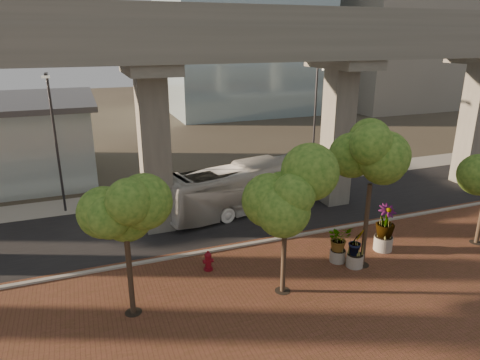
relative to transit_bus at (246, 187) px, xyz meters
name	(u,v)px	position (x,y,z in m)	size (l,w,h in m)	color
ground	(265,226)	(0.10, -2.81, -1.57)	(160.00, 160.00, 0.00)	#3C362B
brick_plaza	(339,298)	(0.10, -10.81, -1.54)	(70.00, 13.00, 0.06)	brown
asphalt_road	(252,214)	(0.10, -0.81, -1.55)	(90.00, 8.00, 0.04)	black
curb_strip	(279,239)	(0.10, -4.81, -1.49)	(70.00, 0.25, 0.16)	#A09E95
far_sidewalk	(225,187)	(0.10, 4.69, -1.54)	(90.00, 3.00, 0.06)	#A09E95
transit_viaduct	(253,101)	(0.10, -0.81, 5.72)	(72.00, 5.60, 12.40)	gray
midrise_block	(396,29)	(38.10, 33.19, 10.43)	(18.00, 16.00, 24.00)	gray
transit_bus	(246,187)	(0.00, 0.00, 0.00)	(2.65, 11.27, 3.14)	silver
fire_hydrant	(208,261)	(-4.59, -6.56, -1.03)	(0.50, 0.45, 1.00)	maroon
planter_front	(339,240)	(1.78, -8.07, -0.33)	(1.77, 1.77, 1.95)	#A09A90
planter_right	(385,223)	(4.73, -7.86, 0.03)	(2.39, 2.39, 2.55)	gray
planter_left	(356,244)	(2.29, -8.79, -0.28)	(1.85, 1.85, 2.03)	#9F978F
street_tree_far_west	(124,212)	(-8.47, -8.74, 2.96)	(3.54, 3.54, 6.11)	#453527
street_tree_near_west	(286,195)	(-2.00, -9.50, 3.09)	(3.71, 3.71, 6.31)	#453527
street_tree_near_east	(372,161)	(2.73, -8.82, 3.88)	(3.89, 3.89, 7.19)	#453527
streetlamp_west	(55,134)	(-11.19, 3.81, 3.60)	(0.44, 1.28, 8.86)	#2C2C31
streetlamp_east	(316,115)	(7.37, 4.21, 3.55)	(0.43, 1.27, 8.77)	#2F2F34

